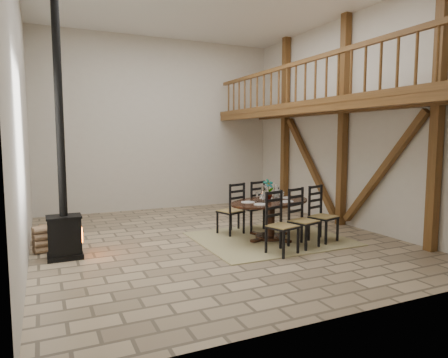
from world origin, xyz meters
name	(u,v)px	position (x,y,z in m)	size (l,w,h in m)	color
ground	(214,239)	(0.00, 0.00, 0.00)	(8.00, 8.00, 0.00)	tan
room_shell	(264,96)	(1.19, 0.00, 3.01)	(7.02, 8.02, 5.01)	beige
rug	(270,239)	(1.07, -0.51, 0.01)	(3.00, 2.50, 0.02)	tan
dining_table	(274,219)	(1.10, -0.62, 0.44)	(2.29, 2.52, 1.27)	black
wood_stove	(63,194)	(-2.91, -0.15, 1.15)	(0.59, 0.45, 5.00)	black
log_basket	(47,235)	(-3.19, 1.06, 0.17)	(0.46, 0.46, 0.38)	brown
log_stack	(44,239)	(-3.25, 0.41, 0.24)	(0.40, 0.32, 0.49)	tan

